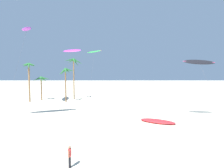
# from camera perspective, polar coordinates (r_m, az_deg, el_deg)

# --- Properties ---
(palm_tree_0) EXTENTS (4.27, 3.87, 6.28)m
(palm_tree_0) POSITION_cam_1_polar(r_m,az_deg,el_deg) (49.74, -22.15, 1.05)
(palm_tree_0) COLOR olive
(palm_tree_0) RESTS_ON ground
(palm_tree_1) EXTENTS (3.76, 3.48, 9.68)m
(palm_tree_1) POSITION_cam_1_polar(r_m,az_deg,el_deg) (48.00, -25.59, 3.98)
(palm_tree_1) COLOR olive
(palm_tree_1) RESTS_ON ground
(palm_tree_2) EXTENTS (4.69, 4.45, 11.13)m
(palm_tree_2) POSITION_cam_1_polar(r_m,az_deg,el_deg) (48.87, -12.55, 6.08)
(palm_tree_2) COLOR brown
(palm_tree_2) RESTS_ON ground
(palm_tree_3) EXTENTS (3.83, 3.90, 8.45)m
(palm_tree_3) POSITION_cam_1_polar(r_m,az_deg,el_deg) (45.01, -15.02, 3.14)
(palm_tree_3) COLOR brown
(palm_tree_3) RESTS_ON ground
(flying_kite_1) EXTENTS (7.15, 4.77, 15.34)m
(flying_kite_1) POSITION_cam_1_polar(r_m,az_deg,el_deg) (62.01, -13.03, 10.49)
(flying_kite_1) COLOR purple
(flying_kite_1) RESTS_ON ground
(flying_kite_2) EXTENTS (3.63, 13.65, 18.10)m
(flying_kite_2) POSITION_cam_1_polar(r_m,az_deg,el_deg) (44.56, -26.14, 15.74)
(flying_kite_2) COLOR purple
(flying_kite_2) RESTS_ON ground
(flying_kite_3) EXTENTS (4.98, 10.39, 9.50)m
(flying_kite_3) POSITION_cam_1_polar(r_m,az_deg,el_deg) (30.43, 26.13, 6.39)
(flying_kite_3) COLOR black
(flying_kite_3) RESTS_ON ground
(flying_kite_4) EXTENTS (6.03, 11.22, 15.97)m
(flying_kite_4) POSITION_cam_1_polar(r_m,az_deg,el_deg) (69.06, -6.03, 10.40)
(flying_kite_4) COLOR green
(flying_kite_4) RESTS_ON ground
(grounded_kite_0) EXTENTS (5.31, 3.89, 0.44)m
(grounded_kite_0) POSITION_cam_1_polar(r_m,az_deg,el_deg) (27.08, 14.33, -11.58)
(grounded_kite_0) COLOR red
(grounded_kite_0) RESTS_ON ground
(person_mid_field) EXTENTS (0.22, 0.51, 1.74)m
(person_mid_field) POSITION_cam_1_polar(r_m,az_deg,el_deg) (14.98, -13.80, -21.67)
(person_mid_field) COLOR black
(person_mid_field) RESTS_ON ground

